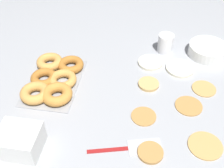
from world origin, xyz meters
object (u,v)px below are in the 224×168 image
pancake_5 (150,63)px  container_stack (20,141)px  pancake_7 (150,152)px  batter_bowl (208,50)px  donut_tray (53,79)px  pancake_1 (205,145)px  spatula (137,147)px  pancake_3 (180,68)px  pancake_6 (204,88)px  paper_cup (165,43)px  pancake_4 (149,84)px  pancake_2 (144,116)px  pancake_0 (189,105)px

pancake_5 → container_stack: container_stack is taller
pancake_7 → batter_bowl: (-0.56, 0.22, 0.02)m
donut_tray → batter_bowl: 0.69m
pancake_1 → batter_bowl: bearing=174.9°
batter_bowl → spatula: bearing=-25.7°
pancake_3 → pancake_6: pancake_3 is taller
pancake_6 → spatula: 0.39m
spatula → paper_cup: bearing=67.2°
pancake_1 → pancake_5: size_ratio=1.07×
pancake_1 → container_stack: container_stack is taller
pancake_7 → paper_cup: 0.56m
pancake_4 → batter_bowl: bearing=135.0°
pancake_4 → pancake_2: bearing=-2.1°
pancake_3 → pancake_5: same height
pancake_3 → container_stack: (0.48, -0.50, 0.04)m
pancake_0 → batter_bowl: (-0.34, 0.09, 0.02)m
pancake_3 → pancake_6: size_ratio=1.26×
batter_bowl → pancake_3: bearing=-43.8°
pancake_2 → spatula: bearing=-5.1°
pancake_7 → container_stack: container_stack is taller
pancake_5 → container_stack: 0.63m
pancake_6 → batter_bowl: size_ratio=0.56×
pancake_1 → pancake_7: (0.06, -0.17, 0.00)m
pancake_2 → donut_tray: (-0.12, -0.37, 0.02)m
pancake_0 → pancake_7: 0.26m
pancake_0 → container_stack: container_stack is taller
pancake_2 → pancake_3: pancake_3 is taller
pancake_1 → pancake_5: bearing=-153.1°
pancake_3 → spatula: bearing=-18.7°
donut_tray → container_stack: size_ratio=2.37×
pancake_5 → pancake_2: bearing=-0.9°
pancake_1 → spatula: (0.04, -0.22, -0.00)m
pancake_0 → pancake_5: bearing=-145.7°
pancake_6 → pancake_7: 0.38m
pancake_0 → batter_bowl: size_ratio=0.60×
batter_bowl → paper_cup: 0.19m
pancake_4 → pancake_7: pancake_4 is taller
pancake_4 → spatula: 0.30m
pancake_0 → spatula: bearing=-39.1°
pancake_4 → paper_cup: size_ratio=0.96×
pancake_2 → donut_tray: donut_tray is taller
pancake_0 → pancake_2: bearing=-64.3°
pancake_1 → batter_bowl: (-0.50, 0.04, 0.02)m
spatula → pancake_2: bearing=69.9°
pancake_5 → pancake_6: 0.25m
pancake_1 → pancake_4: size_ratio=1.36×
pancake_6 → paper_cup: paper_cup is taller
pancake_6 → batter_bowl: 0.24m
spatula → batter_bowl: bearing=49.3°
paper_cup → spatula: bearing=-7.8°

